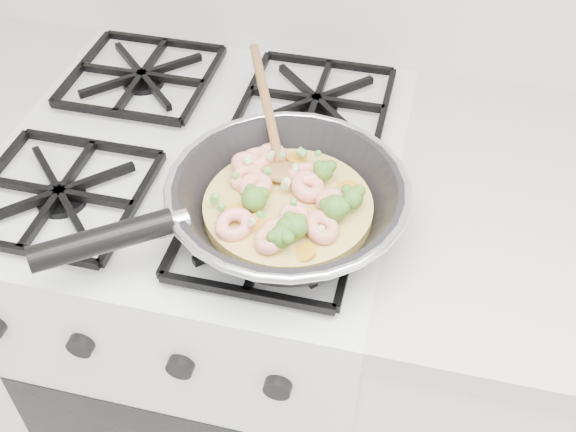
# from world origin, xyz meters

# --- Properties ---
(stove) EXTENTS (0.60, 0.60, 0.92)m
(stove) POSITION_xyz_m (0.00, 1.70, 0.46)
(stove) COLOR white
(stove) RESTS_ON ground
(skillet) EXTENTS (0.43, 0.47, 0.09)m
(skillet) POSITION_xyz_m (0.17, 1.57, 0.96)
(skillet) COLOR black
(skillet) RESTS_ON stove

